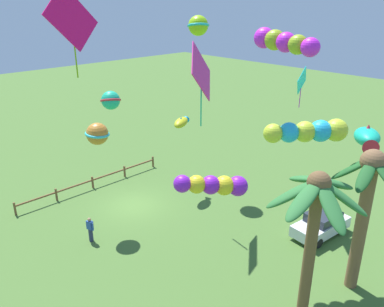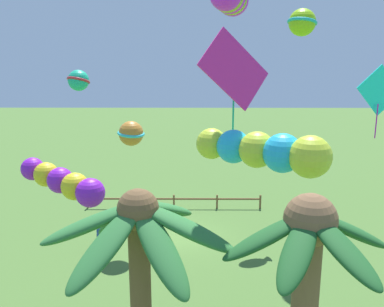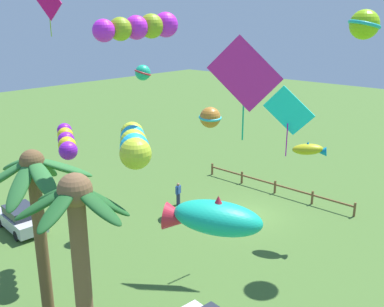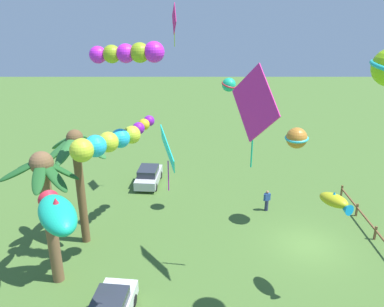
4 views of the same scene
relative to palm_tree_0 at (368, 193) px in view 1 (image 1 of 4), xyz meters
The scene contains 17 objects.
ground_plane 15.74m from the palm_tree_0, 77.45° to the right, with size 120.00×120.00×0.00m, color #476B2D.
palm_tree_0 is the anchor object (origin of this frame).
palm_tree_1 3.81m from the palm_tree_0, ahead, with size 4.66×4.19×7.40m.
rail_fence 19.91m from the palm_tree_0, 78.42° to the right, with size 11.97×0.12×0.95m.
parked_car_0 6.51m from the palm_tree_0, 131.44° to the right, with size 4.06×2.12×1.51m.
spectator_0 15.50m from the palm_tree_0, 58.99° to the right, with size 0.32×0.53×1.59m.
kite_ball_0 12.78m from the palm_tree_0, 52.52° to the right, with size 1.34×1.33×0.89m.
kite_ball_1 15.13m from the palm_tree_0, 67.02° to the right, with size 2.07×2.07×1.34m.
kite_fish_2 4.74m from the palm_tree_0, 153.68° to the right, with size 3.20×2.58×1.33m.
kite_tube_3 3.91m from the palm_tree_0, 79.55° to the right, with size 3.51×2.98×1.12m.
kite_diamond_4 11.15m from the palm_tree_0, 85.81° to the right, with size 3.29×1.85×5.12m.
kite_tube_5 7.55m from the palm_tree_0, 30.43° to the right, with size 2.89×1.96×1.20m.
kite_ball_6 16.24m from the palm_tree_0, 102.14° to the right, with size 2.17×2.17×1.41m.
kite_tube_7 8.01m from the palm_tree_0, 71.34° to the right, with size 1.33×3.64×1.09m.
kite_fish_8 14.09m from the palm_tree_0, 94.26° to the right, with size 1.98×1.47×0.82m.
kite_diamond_9 8.40m from the palm_tree_0, 121.77° to the right, with size 1.82×0.57×2.60m.
kite_diamond_10 14.61m from the palm_tree_0, 29.39° to the right, with size 2.07×0.38×2.92m.
Camera 1 is at (13.81, 20.52, 13.75)m, focal length 36.50 mm.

